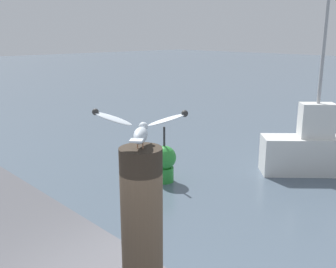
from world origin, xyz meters
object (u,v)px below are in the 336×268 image
(mooring_post, at_px, (142,222))
(boat_white, at_px, (327,150))
(channel_buoy, at_px, (164,162))
(seagull, at_px, (140,129))

(mooring_post, bearing_deg, boat_white, 104.98)
(boat_white, bearing_deg, mooring_post, -75.02)
(mooring_post, relative_size, channel_buoy, 0.81)
(seagull, bearing_deg, boat_white, 104.97)
(boat_white, bearing_deg, channel_buoy, -125.84)
(channel_buoy, bearing_deg, boat_white, 54.16)
(seagull, bearing_deg, channel_buoy, 135.35)
(seagull, height_order, boat_white, boat_white)
(mooring_post, distance_m, boat_white, 8.08)
(mooring_post, height_order, channel_buoy, mooring_post)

